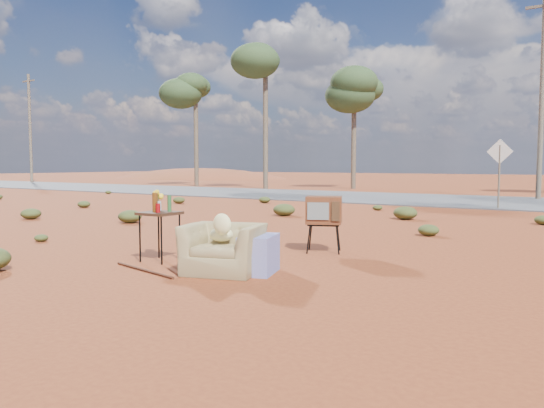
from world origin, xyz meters
The scene contains 14 objects.
ground centered at (0.00, 0.00, 0.00)m, with size 140.00×140.00×0.00m, color brown.
highway centered at (0.00, 15.00, 0.02)m, with size 140.00×7.00×0.04m, color #565659.
dirt_mound centered at (-30.00, 34.00, 0.00)m, with size 26.00×18.00×2.00m, color brown.
armchair centered at (0.42, -0.34, 0.40)m, with size 1.25×1.04×0.85m.
tv_unit centered at (0.69, 1.77, 0.67)m, with size 0.69×0.63×0.90m.
side_table centered at (-0.98, -0.21, 0.75)m, with size 0.54×0.54×1.02m.
rusty_bar centered at (-0.58, -0.90, 0.02)m, with size 0.04×0.04×1.37m, color #4E2014.
road_sign centered at (1.50, 12.00, 1.50)m, with size 0.78×0.06×2.19m.
eucalyptus_far_left centered at (-18.00, 20.00, 5.94)m, with size 3.20×3.20×7.10m.
eucalyptus_left centered at (-12.00, 19.00, 6.92)m, with size 3.20×3.20×8.10m.
eucalyptus_near_left centered at (-8.00, 22.00, 5.45)m, with size 3.20×3.20×6.60m.
utility_pole_west centered at (-32.00, 17.50, 4.15)m, with size 1.40×0.20×8.00m.
utility_pole_center centered at (2.00, 17.50, 4.15)m, with size 1.40×0.20×8.00m.
scrub_patch centered at (-0.82, 4.41, 0.14)m, with size 17.49×8.07×0.33m.
Camera 1 is at (4.62, -5.75, 1.42)m, focal length 35.00 mm.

